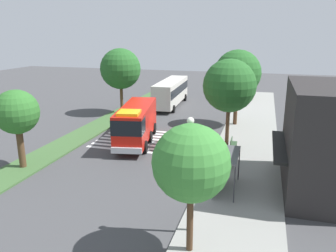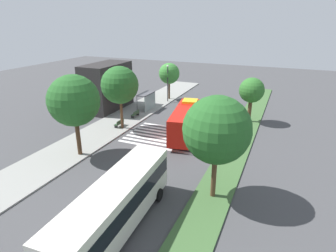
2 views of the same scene
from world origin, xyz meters
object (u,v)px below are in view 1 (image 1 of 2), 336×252
bus_stop_shelter (222,164)px  sidewalk_tree_far_west (247,66)px  fire_truck (136,122)px  parked_car_mid (230,93)px  parked_car_west (234,86)px  median_tree_far_west (120,69)px  sidewalk_tree_west (238,73)px  sidewalk_tree_far_east (191,163)px  median_tree_west (17,113)px  sidewalk_tree_center (229,86)px  transit_bus (171,91)px  street_lamp (190,166)px  bench_west_of_shelter (233,144)px  bench_near_shelter (228,161)px

bus_stop_shelter → sidewalk_tree_far_west: size_ratio=0.52×
fire_truck → parked_car_mid: bearing=155.5°
parked_car_west → fire_truck: bearing=-11.5°
parked_car_mid → median_tree_far_west: size_ratio=0.53×
sidewalk_tree_west → sidewalk_tree_far_east: 23.49m
sidewalk_tree_far_east → median_tree_west: (-6.44, -14.44, -0.12)m
parked_car_mid → sidewalk_tree_center: sidewalk_tree_center is taller
transit_bus → median_tree_far_west: (6.24, -4.78, 3.56)m
sidewalk_tree_west → sidewalk_tree_far_east: bearing=0.0°
parked_car_mid → bus_stop_shelter: bus_stop_shelter is taller
parked_car_west → parked_car_mid: (7.16, 0.00, -0.02)m
street_lamp → sidewalk_tree_west: size_ratio=0.74×
transit_bus → median_tree_far_west: 8.63m
bus_stop_shelter → sidewalk_tree_west: 17.07m
fire_truck → median_tree_far_west: 12.93m
fire_truck → sidewalk_tree_west: size_ratio=1.17×
bench_west_of_shelter → sidewalk_tree_far_west: sidewalk_tree_far_west is taller
parked_car_mid → sidewalk_tree_far_west: bearing=119.8°
bench_near_shelter → street_lamp: 9.83m
bus_stop_shelter → bench_near_shelter: bearing=-179.8°
bus_stop_shelter → bench_west_of_shelter: (-8.18, -0.02, -1.30)m
bus_stop_shelter → bench_west_of_shelter: bus_stop_shelter is taller
sidewalk_tree_far_west → sidewalk_tree_west: sidewalk_tree_west is taller
transit_bus → bus_stop_shelter: size_ratio=3.38×
sidewalk_tree_far_east → median_tree_west: bearing=-114.0°
sidewalk_tree_west → sidewalk_tree_far_west: bearing=-180.0°
sidewalk_tree_west → parked_car_mid: bearing=-172.1°
sidewalk_tree_far_east → transit_bus: bearing=-163.0°
bus_stop_shelter → street_lamp: street_lamp is taller
street_lamp → sidewalk_tree_center: sidewalk_tree_center is taller
sidewalk_tree_far_east → sidewalk_tree_west: bearing=-180.0°
fire_truck → sidewalk_tree_center: size_ratio=1.23×
parked_car_west → sidewalk_tree_west: (23.10, 2.20, 4.92)m
sidewalk_tree_far_west → median_tree_west: sidewalk_tree_far_west is taller
sidewalk_tree_far_east → bus_stop_shelter: bearing=175.1°
sidewalk_tree_center → median_tree_far_west: 17.52m
street_lamp → median_tree_far_west: bearing=-149.3°
parked_car_mid → median_tree_west: median_tree_west is taller
bench_near_shelter → sidewalk_tree_far_east: size_ratio=0.26×
parked_car_mid → transit_bus: size_ratio=0.36×
transit_bus → bench_west_of_shelter: bearing=-150.7°
bus_stop_shelter → sidewalk_tree_center: sidewalk_tree_center is taller
transit_bus → parked_car_mid: bearing=-45.9°
bench_west_of_shelter → median_tree_west: (8.60, -15.01, 3.79)m
parked_car_mid → bench_west_of_shelter: parked_car_mid is taller
bus_stop_shelter → median_tree_west: size_ratio=0.59×
bench_near_shelter → sidewalk_tree_west: (-12.60, -0.57, 5.21)m
transit_bus → bench_west_of_shelter: 19.43m
transit_bus → sidewalk_tree_west: bearing=-132.3°
fire_truck → sidewalk_tree_far_west: size_ratio=1.42×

